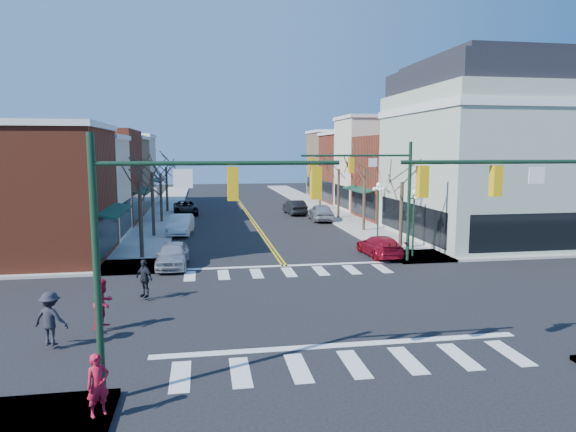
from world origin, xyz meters
name	(u,v)px	position (x,y,z in m)	size (l,w,h in m)	color
ground	(313,306)	(0.00, 0.00, 0.00)	(160.00, 160.00, 0.00)	black
sidewalk_left	(151,235)	(-8.75, 20.00, 0.07)	(3.50, 70.00, 0.15)	#9E9B93
sidewalk_right	(364,229)	(8.75, 20.00, 0.07)	(3.50, 70.00, 0.15)	#9E9B93
bldg_left_brick_a	(19,196)	(-15.50, 11.75, 4.00)	(10.00, 8.50, 8.00)	maroon
bldg_left_stucco_a	(55,190)	(-15.50, 19.50, 3.75)	(10.00, 7.00, 7.50)	beige
bldg_left_brick_b	(80,177)	(-15.50, 27.50, 4.25)	(10.00, 9.00, 8.50)	maroon
bldg_left_tan	(98,176)	(-15.50, 35.75, 3.90)	(10.00, 7.50, 7.80)	#967653
bldg_left_stucco_b	(111,171)	(-15.50, 43.50, 4.10)	(10.00, 8.00, 8.20)	beige
bldg_right_brick_a	(413,178)	(15.50, 25.75, 4.00)	(10.00, 8.50, 8.00)	maroon
bldg_right_stucco	(385,165)	(15.50, 33.50, 5.00)	(10.00, 7.00, 10.00)	beige
bldg_right_brick_b	(364,169)	(15.50, 41.00, 4.25)	(10.00, 8.00, 8.50)	maroon
bldg_right_tan	(347,165)	(15.50, 49.00, 4.50)	(10.00, 8.00, 9.00)	#967653
victorian_corner	(488,151)	(16.50, 14.50, 6.66)	(12.25, 14.25, 13.30)	#A8B79E
traffic_mast_near_left	(168,228)	(-5.55, -7.40, 4.71)	(6.60, 0.28, 7.20)	#14331E
traffic_mast_near_right	(547,218)	(5.55, -7.40, 4.71)	(6.60, 0.28, 7.20)	#14331E
traffic_mast_far_right	(379,185)	(5.55, 7.40, 4.71)	(6.60, 0.28, 7.20)	#14331E
lamppost_corner	(414,211)	(8.20, 8.50, 2.96)	(0.36, 0.36, 4.33)	#14331E
lamppost_midblock	(378,201)	(8.20, 15.00, 2.96)	(0.36, 0.36, 4.33)	#14331E
tree_left_a	(141,221)	(-8.40, 11.00, 2.38)	(0.24, 0.24, 4.76)	#382B21
tree_left_b	(153,205)	(-8.40, 19.00, 2.52)	(0.24, 0.24, 5.04)	#382B21
tree_left_c	(161,198)	(-8.40, 27.00, 2.27)	(0.24, 0.24, 4.55)	#382B21
tree_left_d	(167,190)	(-8.40, 35.00, 2.45)	(0.24, 0.24, 4.90)	#382B21
tree_right_a	(401,216)	(8.40, 11.00, 2.31)	(0.24, 0.24, 4.62)	#382B21
tree_right_b	(364,200)	(8.40, 19.00, 2.59)	(0.24, 0.24, 5.18)	#382B21
tree_right_c	(338,194)	(8.40, 27.00, 2.42)	(0.24, 0.24, 4.83)	#382B21
tree_right_d	(320,187)	(8.40, 35.00, 2.48)	(0.24, 0.24, 4.97)	#382B21
car_left_near	(173,255)	(-6.40, 8.47, 0.73)	(1.73, 4.31, 1.47)	#B9B9BE
car_left_mid	(181,225)	(-6.40, 20.09, 0.79)	(1.67, 4.79, 1.58)	white
car_left_far	(186,208)	(-6.40, 32.68, 0.73)	(2.41, 5.22, 1.45)	black
car_right_near	(380,246)	(6.40, 9.47, 0.66)	(1.86, 4.57, 1.33)	maroon
car_right_mid	(321,212)	(6.40, 25.98, 0.82)	(1.94, 4.81, 1.64)	#A8A8AC
car_right_far	(295,207)	(4.80, 31.02, 0.75)	(1.59, 4.55, 1.50)	black
pedestrian_red_a	(98,385)	(-7.30, -8.43, 0.95)	(0.58, 0.38, 1.59)	#AE1228
pedestrian_red_b	(103,303)	(-8.36, -1.78, 1.08)	(0.90, 0.71, 1.86)	#AF1228
pedestrian_dark_a	(144,278)	(-7.30, 2.08, 1.01)	(1.01, 0.42, 1.72)	black
pedestrian_dark_b	(50,319)	(-9.80, -3.29, 1.08)	(1.20, 0.69, 1.85)	black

